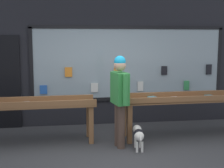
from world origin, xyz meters
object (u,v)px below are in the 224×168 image
object	(u,v)px
person_browsing	(120,94)
small_dog	(139,134)
display_table_right	(184,102)
display_table_left	(27,108)

from	to	relation	value
person_browsing	small_dog	size ratio (longest dim) A/B	2.80
display_table_right	person_browsing	world-z (taller)	person_browsing
display_table_left	display_table_right	size ratio (longest dim) A/B	1.00
display_table_left	person_browsing	bearing A→B (deg)	-15.07
display_table_right	person_browsing	bearing A→B (deg)	-161.91
display_table_right	small_dog	xyz separation A→B (m)	(-1.09, -0.64, -0.44)
small_dog	display_table_left	bearing A→B (deg)	78.00
display_table_left	display_table_right	world-z (taller)	display_table_right
display_table_right	person_browsing	distance (m)	1.51
display_table_left	display_table_right	xyz separation A→B (m)	(3.13, -0.00, 0.03)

